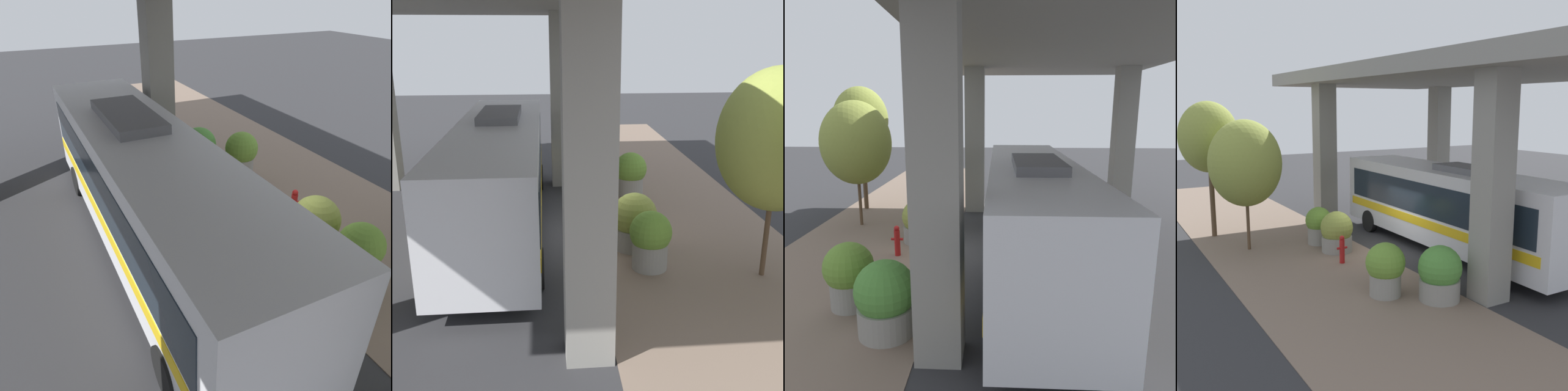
% 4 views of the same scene
% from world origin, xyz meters
% --- Properties ---
extents(ground_plane, '(80.00, 80.00, 0.00)m').
position_xyz_m(ground_plane, '(0.00, 0.00, 0.00)').
color(ground_plane, '#2D2D30').
rests_on(ground_plane, ground).
extents(sidewalk_strip, '(6.00, 40.00, 0.02)m').
position_xyz_m(sidewalk_strip, '(-3.00, 0.00, 0.01)').
color(sidewalk_strip, '#7A6656').
rests_on(sidewalk_strip, ground).
extents(overpass, '(9.40, 19.65, 7.40)m').
position_xyz_m(overpass, '(4.00, 0.00, 6.48)').
color(overpass, gray).
rests_on(overpass, ground).
extents(bus, '(2.66, 12.15, 3.55)m').
position_xyz_m(bus, '(2.66, -1.19, 1.93)').
color(bus, silver).
rests_on(bus, ground).
extents(fire_hydrant, '(0.40, 0.19, 1.06)m').
position_xyz_m(fire_hydrant, '(-1.76, -0.52, 0.54)').
color(fire_hydrant, '#B21919').
rests_on(fire_hydrant, ground).
extents(planter_front, '(1.23, 1.23, 1.68)m').
position_xyz_m(planter_front, '(-2.02, -4.02, 0.88)').
color(planter_front, gray).
rests_on(planter_front, ground).
extents(planter_middle, '(1.11, 1.11, 1.59)m').
position_xyz_m(planter_middle, '(-1.44, 2.31, 0.83)').
color(planter_middle, gray).
rests_on(planter_middle, ground).
extents(planter_back, '(1.30, 1.30, 1.64)m').
position_xyz_m(planter_back, '(-1.27, 0.92, 0.79)').
color(planter_back, gray).
rests_on(planter_back, ground).
extents(planter_extra, '(1.33, 1.33, 1.69)m').
position_xyz_m(planter_extra, '(-0.79, -5.13, 0.82)').
color(planter_extra, gray).
rests_on(planter_extra, ground).
extents(street_tree_near, '(2.87, 2.87, 5.26)m').
position_xyz_m(street_tree_near, '(-4.24, 2.96, 3.53)').
color(street_tree_near, brown).
rests_on(street_tree_near, ground).
extents(street_tree_far, '(2.57, 2.57, 5.98)m').
position_xyz_m(street_tree_far, '(-4.99, 5.80, 4.41)').
color(street_tree_far, brown).
rests_on(street_tree_far, ground).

